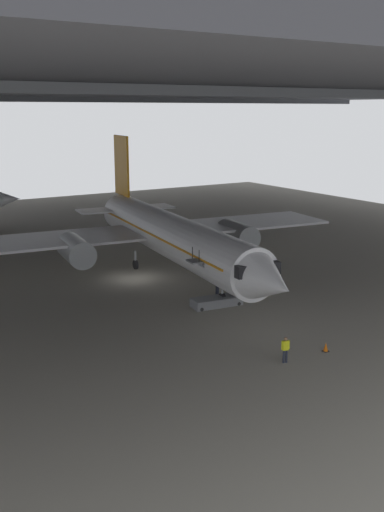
% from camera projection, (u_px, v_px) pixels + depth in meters
% --- Properties ---
extents(ground_plane, '(110.00, 110.00, 0.00)m').
position_uv_depth(ground_plane, '(134.00, 279.00, 54.92)').
color(ground_plane, gray).
extents(hangar_structure, '(121.00, 99.00, 17.98)m').
position_uv_depth(hangar_structure, '(70.00, 87.00, 62.09)').
color(hangar_structure, '#4C4F54').
rests_on(hangar_structure, ground_plane).
extents(airplane_main, '(38.60, 39.72, 12.29)m').
position_uv_depth(airplane_main, '(169.00, 235.00, 56.45)').
color(airplane_main, white).
rests_on(airplane_main, ground_plane).
extents(boarding_stairs, '(4.51, 1.98, 4.83)m').
position_uv_depth(boarding_stairs, '(216.00, 297.00, 47.20)').
color(boarding_stairs, slate).
rests_on(boarding_stairs, ground_plane).
extents(crew_worker_near_nose, '(0.53, 0.32, 1.67)m').
position_uv_depth(crew_worker_near_nose, '(285.00, 348.00, 36.51)').
color(crew_worker_near_nose, '#232838').
rests_on(crew_worker_near_nose, ground_plane).
extents(crew_worker_by_stairs, '(0.33, 0.52, 1.70)m').
position_uv_depth(crew_worker_by_stairs, '(217.00, 284.00, 49.85)').
color(crew_worker_by_stairs, '#232838').
rests_on(crew_worker_by_stairs, ground_plane).
extents(traffic_cone_orange, '(0.36, 0.36, 0.60)m').
position_uv_depth(traffic_cone_orange, '(326.00, 347.00, 38.39)').
color(traffic_cone_orange, black).
rests_on(traffic_cone_orange, ground_plane).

